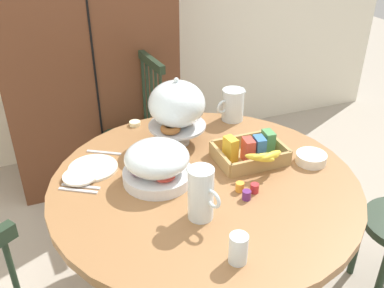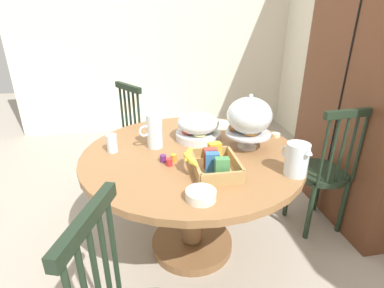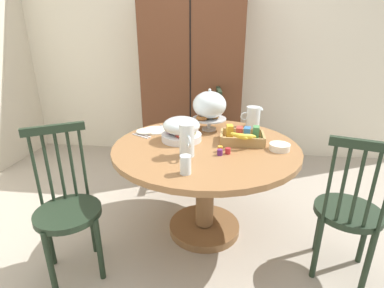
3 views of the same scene
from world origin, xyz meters
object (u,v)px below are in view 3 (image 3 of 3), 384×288
object	(u,v)px
fruit_platter_covered	(181,129)
dining_table	(205,168)
orange_juice_pitcher	(187,142)
drinking_glass	(186,165)
milk_pitcher	(253,118)
butter_dish	(195,120)
windsor_chair_near_window	(348,213)
cereal_basket	(242,137)
windsor_chair_facing_door	(68,211)
china_plate_small	(146,131)
windsor_chair_by_cabinet	(205,138)
pastry_stand_with_dome	(209,107)
china_plate_large	(156,130)
wooden_armoire	(193,81)
cereal_bowl	(280,147)

from	to	relation	value
fruit_platter_covered	dining_table	bearing A→B (deg)	-21.25
orange_juice_pitcher	drinking_glass	bearing A→B (deg)	-83.92
milk_pitcher	butter_dish	size ratio (longest dim) A/B	3.30
fruit_platter_covered	milk_pitcher	xyz separation A→B (m)	(0.55, 0.41, -0.01)
windsor_chair_near_window	cereal_basket	world-z (taller)	windsor_chair_near_window
windsor_chair_facing_door	china_plate_small	xyz separation A→B (m)	(0.32, 0.71, 0.30)
windsor_chair_near_window	windsor_chair_facing_door	xyz separation A→B (m)	(-1.73, -0.18, 0.00)
china_plate_small	drinking_glass	world-z (taller)	drinking_glass
windsor_chair_facing_door	drinking_glass	xyz separation A→B (m)	(0.74, 0.03, 0.34)
windsor_chair_near_window	windsor_chair_by_cabinet	bearing A→B (deg)	127.25
dining_table	china_plate_small	world-z (taller)	china_plate_small
windsor_chair_by_cabinet	windsor_chair_facing_door	size ratio (longest dim) A/B	1.00
windsor_chair_near_window	milk_pitcher	xyz separation A→B (m)	(-0.54, 0.82, 0.37)
pastry_stand_with_dome	fruit_platter_covered	xyz separation A→B (m)	(-0.19, -0.28, -0.11)
pastry_stand_with_dome	orange_juice_pitcher	xyz separation A→B (m)	(-0.11, -0.57, -0.10)
cereal_basket	pastry_stand_with_dome	bearing A→B (deg)	132.76
fruit_platter_covered	milk_pitcher	size ratio (longest dim) A/B	1.52
china_plate_large	drinking_glass	size ratio (longest dim) A/B	2.00
drinking_glass	butter_dish	distance (m)	1.09
wooden_armoire	pastry_stand_with_dome	size ratio (longest dim) A/B	5.70
cereal_basket	butter_dish	world-z (taller)	cereal_basket
dining_table	windsor_chair_near_window	world-z (taller)	windsor_chair_near_window
windsor_chair_near_window	windsor_chair_facing_door	size ratio (longest dim) A/B	1.00
windsor_chair_by_cabinet	orange_juice_pitcher	bearing A→B (deg)	-91.44
windsor_chair_near_window	fruit_platter_covered	world-z (taller)	windsor_chair_near_window
windsor_chair_by_cabinet	milk_pitcher	xyz separation A→B (m)	(0.44, -0.48, 0.37)
cereal_bowl	windsor_chair_near_window	bearing A→B (deg)	-35.86
orange_juice_pitcher	cereal_basket	bearing A→B (deg)	37.55
fruit_platter_covered	butter_dish	bearing A→B (deg)	85.81
butter_dish	wooden_armoire	bearing A→B (deg)	97.48
cereal_bowl	butter_dish	distance (m)	0.93
windsor_chair_near_window	china_plate_small	size ratio (longest dim) A/B	6.50
windsor_chair_facing_door	windsor_chair_near_window	bearing A→B (deg)	5.83
pastry_stand_with_dome	butter_dish	world-z (taller)	pastry_stand_with_dome
windsor_chair_by_cabinet	cereal_basket	distance (m)	1.02
china_plate_large	windsor_chair_near_window	bearing A→B (deg)	-23.96
butter_dish	china_plate_large	bearing A→B (deg)	-129.56
china_plate_large	butter_dish	size ratio (longest dim) A/B	3.67
cereal_basket	china_plate_large	world-z (taller)	cereal_basket
china_plate_large	drinking_glass	world-z (taller)	drinking_glass
windsor_chair_facing_door	milk_pitcher	world-z (taller)	windsor_chair_facing_door
fruit_platter_covered	cereal_bowl	size ratio (longest dim) A/B	2.14
windsor_chair_by_cabinet	cereal_basket	bearing A→B (deg)	-69.30
butter_dish	orange_juice_pitcher	bearing A→B (deg)	-87.14
orange_juice_pitcher	windsor_chair_near_window	bearing A→B (deg)	-6.43
wooden_armoire	dining_table	distance (m)	1.49
butter_dish	windsor_chair_facing_door	bearing A→B (deg)	-121.11
wooden_armoire	dining_table	world-z (taller)	wooden_armoire
milk_pitcher	cereal_basket	distance (m)	0.43
dining_table	cereal_bowl	distance (m)	0.55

